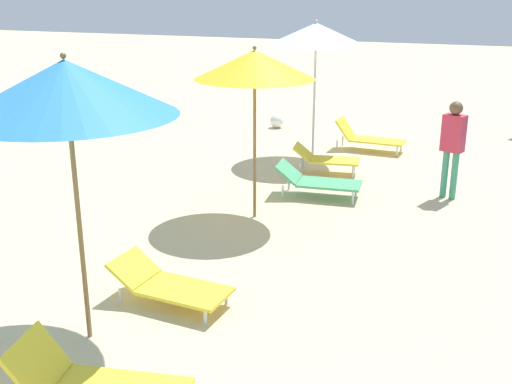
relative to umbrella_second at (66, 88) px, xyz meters
name	(u,v)px	position (x,y,z in m)	size (l,w,h in m)	color
umbrella_second	(66,88)	(0.00, 0.00, 0.00)	(2.07, 2.07, 2.93)	olive
lounger_second_shoreside	(169,284)	(0.43, 0.94, -2.36)	(1.42, 0.68, 0.49)	yellow
umbrella_third	(255,65)	(0.32, 3.93, -0.22)	(1.80, 1.80, 2.66)	olive
lounger_third_shoreside	(317,180)	(0.97, 5.23, -2.31)	(1.51, 0.76, 0.58)	#4CA572
umbrella_farthest	(316,34)	(0.20, 7.61, -0.04)	(1.97, 1.97, 2.84)	silver
lounger_farthest_shoreside	(368,137)	(1.14, 8.68, -2.30)	(1.51, 0.62, 0.69)	yellow
lounger_farthest_inland	(325,158)	(0.74, 6.62, -2.29)	(1.33, 0.75, 0.56)	yellow
person_walking_far	(453,140)	(3.09, 5.99, -1.58)	(0.41, 0.32, 1.68)	#3F9972
beach_ball	(277,121)	(-1.49, 10.14, -2.43)	(0.36, 0.36, 0.36)	white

